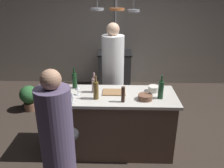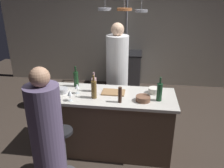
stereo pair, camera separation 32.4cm
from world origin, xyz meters
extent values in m
plane|color=#382D26|center=(0.00, 0.00, 0.00)|extent=(9.00, 9.00, 0.00)
cube|color=beige|center=(0.00, 2.85, 1.30)|extent=(6.40, 0.16, 2.60)
cube|color=brown|center=(0.00, 0.00, 0.43)|extent=(1.72, 0.66, 0.86)
cube|color=beige|center=(0.00, 0.00, 0.88)|extent=(1.80, 0.72, 0.04)
cube|color=#47474C|center=(0.00, 2.45, 0.43)|extent=(0.76, 0.60, 0.86)
cube|color=black|center=(0.00, 2.45, 0.88)|extent=(0.80, 0.64, 0.03)
cylinder|color=white|center=(-0.01, 0.83, 0.79)|extent=(0.38, 0.38, 1.58)
sphere|color=#D8AD8C|center=(-0.01, 0.83, 1.67)|extent=(0.21, 0.21, 0.21)
cylinder|color=#4C4C51|center=(-0.50, -0.62, 0.33)|extent=(0.06, 0.06, 0.62)
cylinder|color=black|center=(-0.50, -0.62, 0.66)|extent=(0.26, 0.26, 0.04)
cylinder|color=#594C6B|center=(-0.51, -1.00, 0.71)|extent=(0.34, 0.34, 1.41)
sphere|color=tan|center=(-0.51, -1.00, 1.50)|extent=(0.19, 0.19, 0.19)
cylinder|color=gray|center=(0.00, 2.70, 1.07)|extent=(0.04, 0.04, 2.15)
cylinder|color=gray|center=(-0.30, 1.35, 1.95)|extent=(0.24, 0.24, 0.04)
cylinder|color=gray|center=(-0.30, 1.40, 2.05)|extent=(0.01, 0.01, 0.20)
cylinder|color=#B26638|center=(0.05, 1.40, 1.94)|extent=(0.27, 0.27, 0.04)
cylinder|color=gray|center=(0.05, 1.40, 2.05)|extent=(0.01, 0.01, 0.21)
cylinder|color=gray|center=(0.35, 1.44, 1.92)|extent=(0.23, 0.23, 0.04)
cylinder|color=gray|center=(0.35, 1.40, 2.03)|extent=(0.01, 0.01, 0.23)
cylinder|color=brown|center=(-1.69, 1.18, 0.08)|extent=(0.24, 0.24, 0.16)
sphere|color=#2D6633|center=(-1.69, 1.18, 0.34)|extent=(0.36, 0.36, 0.36)
cube|color=#997047|center=(0.03, 0.07, 0.91)|extent=(0.32, 0.22, 0.02)
cylinder|color=#382319|center=(0.15, -0.22, 1.01)|extent=(0.05, 0.05, 0.21)
cylinder|color=#143319|center=(-0.55, 0.23, 1.01)|extent=(0.07, 0.07, 0.23)
cylinder|color=#143319|center=(-0.55, 0.23, 1.17)|extent=(0.03, 0.03, 0.08)
cylinder|color=#193D23|center=(0.66, -0.09, 1.02)|extent=(0.07, 0.07, 0.24)
cylinder|color=#193D23|center=(0.66, -0.09, 1.18)|extent=(0.03, 0.03, 0.08)
cylinder|color=brown|center=(-0.20, -0.13, 1.02)|extent=(0.07, 0.07, 0.24)
cylinder|color=brown|center=(-0.20, -0.13, 1.18)|extent=(0.03, 0.03, 0.08)
cylinder|color=#B78C8E|center=(-0.25, 0.08, 1.00)|extent=(0.07, 0.07, 0.20)
cylinder|color=#B78C8E|center=(-0.25, 0.08, 1.15)|extent=(0.03, 0.03, 0.08)
cylinder|color=silver|center=(-0.47, -0.02, 0.90)|extent=(0.06, 0.06, 0.01)
cylinder|color=silver|center=(-0.47, -0.02, 0.94)|extent=(0.01, 0.01, 0.07)
cone|color=silver|center=(-0.47, -0.02, 1.01)|extent=(0.07, 0.07, 0.06)
cylinder|color=silver|center=(-0.49, -0.26, 0.90)|extent=(0.06, 0.06, 0.01)
cylinder|color=silver|center=(-0.49, -0.26, 0.94)|extent=(0.01, 0.01, 0.07)
cone|color=silver|center=(-0.49, -0.26, 1.01)|extent=(0.07, 0.07, 0.06)
cylinder|color=silver|center=(0.60, 0.13, 0.94)|extent=(0.16, 0.16, 0.08)
cylinder|color=#B7B7BC|center=(-0.68, -0.02, 0.93)|extent=(0.15, 0.15, 0.07)
cylinder|color=brown|center=(0.45, -0.14, 0.93)|extent=(0.19, 0.19, 0.07)
camera|label=1|loc=(0.09, -2.86, 2.21)|focal=36.29mm
camera|label=2|loc=(0.41, -2.83, 2.21)|focal=36.29mm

